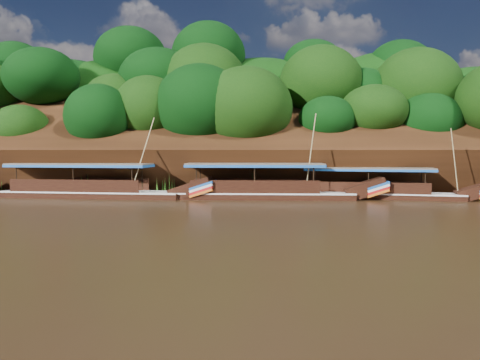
# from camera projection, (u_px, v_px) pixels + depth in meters

# --- Properties ---
(ground) EXTENTS (160.00, 160.00, 0.00)m
(ground) POSITION_uv_depth(u_px,v_px,m) (243.00, 211.00, 28.70)
(ground) COLOR black
(ground) RESTS_ON ground
(riverbank) EXTENTS (120.00, 30.06, 19.40)m
(riverbank) POSITION_uv_depth(u_px,v_px,m) (247.00, 167.00, 51.25)
(riverbank) COLOR black
(riverbank) RESTS_ON ground
(boat_0) EXTENTS (14.73, 4.99, 5.75)m
(boat_0) POSITION_uv_depth(u_px,v_px,m) (388.00, 192.00, 35.92)
(boat_0) COLOR black
(boat_0) RESTS_ON ground
(boat_1) EXTENTS (15.82, 3.04, 6.91)m
(boat_1) POSITION_uv_depth(u_px,v_px,m) (276.00, 191.00, 35.68)
(boat_1) COLOR black
(boat_1) RESTS_ON ground
(boat_2) EXTENTS (17.25, 4.23, 6.76)m
(boat_2) POSITION_uv_depth(u_px,v_px,m) (102.00, 190.00, 36.63)
(boat_2) COLOR black
(boat_2) RESTS_ON ground
(reeds) EXTENTS (49.22, 2.51, 2.04)m
(reeds) POSITION_uv_depth(u_px,v_px,m) (204.00, 185.00, 38.11)
(reeds) COLOR #2D6018
(reeds) RESTS_ON ground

